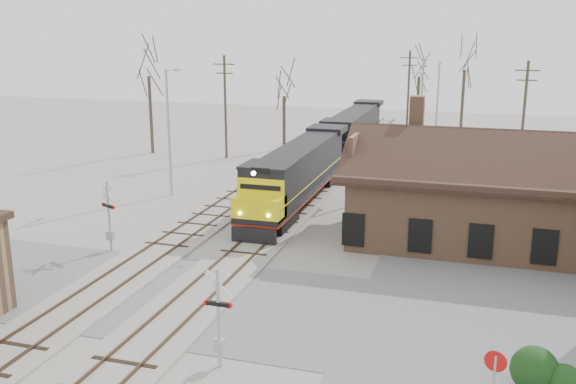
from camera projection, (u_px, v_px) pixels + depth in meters
The scene contains 22 objects.
ground at pixel (195, 299), 28.46m from camera, with size 140.00×140.00×0.00m, color #A49E94.
road at pixel (195, 299), 28.45m from camera, with size 60.00×9.00×0.03m, color #5E5E63.
track_main at pixel (292, 209), 42.35m from camera, with size 3.40×90.00×0.24m.
track_siding at pixel (228, 204), 43.61m from camera, with size 3.40×90.00×0.24m.
depot at pixel (483, 200), 35.62m from camera, with size 15.20×9.31×7.90m.
locomotive_lead at pixel (298, 173), 43.14m from camera, with size 2.79×18.68×4.14m.
locomotive_trailing at pixel (353, 131), 60.71m from camera, with size 2.79×18.68×3.92m.
crossbuck_near at pixel (219, 321), 22.39m from camera, with size 1.06×0.28×3.70m.
crossbuck_far at pixel (109, 218), 34.15m from camera, with size 1.05×0.52×3.89m.
do_not_enter_sign at pixel (495, 372), 19.34m from camera, with size 0.68×0.21×2.33m.
hedge_a at pixel (534, 370), 21.09m from camera, with size 1.57×1.57×1.57m, color black.
hedge_b at pixel (564, 383), 20.60m from camera, with size 1.24×1.24×1.24m, color black.
streetlight_a at pixel (169, 126), 45.04m from camera, with size 0.25×2.04×8.96m.
streetlight_b at pixel (421, 116), 47.54m from camera, with size 0.25×2.04×9.55m.
streetlight_c at pixel (437, 103), 59.16m from camera, with size 0.25×2.04×8.75m.
utility_pole_a at pixel (225, 105), 58.14m from camera, with size 2.00×0.24×9.33m.
utility_pole_b at pixel (408, 92), 70.27m from camera, with size 2.00×0.24×9.32m.
utility_pole_c at pixel (524, 113), 53.41m from camera, with size 2.00×0.24×9.09m.
tree_a at pixel (148, 63), 59.57m from camera, with size 4.87×4.87×11.93m.
tree_b at pixel (284, 87), 62.29m from camera, with size 3.48×3.48×8.52m.
tree_c at pixel (420, 67), 69.77m from camera, with size 4.31×4.31×10.56m.
tree_d at pixel (465, 58), 65.27m from camera, with size 5.00×5.00×12.25m.
Camera 1 is at (11.58, -24.05, 11.71)m, focal length 40.00 mm.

